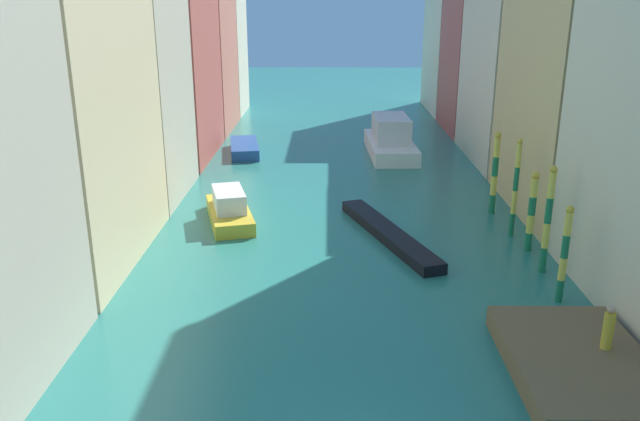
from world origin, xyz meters
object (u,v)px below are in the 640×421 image
object	(u,v)px
mooring_pole_3	(515,188)
motorboat_0	(229,209)
gondola_black	(388,233)
mooring_pole_2	(532,211)
motorboat_1	(244,148)
mooring_pole_1	(548,219)
person_on_dock	(608,329)
mooring_pole_0	(564,253)
waterfront_dock	(579,365)
mooring_pole_4	(495,172)
vaporetto_white	(391,139)

from	to	relation	value
mooring_pole_3	motorboat_0	size ratio (longest dim) A/B	0.84
gondola_black	motorboat_0	distance (m)	8.97
mooring_pole_2	motorboat_1	bearing A→B (deg)	129.15
mooring_pole_3	mooring_pole_1	bearing A→B (deg)	-87.87
person_on_dock	mooring_pole_0	world-z (taller)	mooring_pole_0
gondola_black	person_on_dock	bearing A→B (deg)	-63.15
waterfront_dock	person_on_dock	distance (m)	1.55
gondola_black	mooring_pole_3	bearing A→B (deg)	4.21
mooring_pole_4	vaporetto_white	xyz separation A→B (m)	(-4.54, 14.50, -1.26)
mooring_pole_1	vaporetto_white	bearing A→B (deg)	102.00
gondola_black	motorboat_1	xyz separation A→B (m)	(-9.80, 18.80, 0.15)
mooring_pole_0	gondola_black	world-z (taller)	mooring_pole_0
motorboat_0	person_on_dock	bearing A→B (deg)	-44.99
mooring_pole_3	vaporetto_white	xyz separation A→B (m)	(-4.68, 18.20, -1.45)
waterfront_dock	mooring_pole_3	xyz separation A→B (m)	(1.29, 13.07, 2.23)
waterfront_dock	motorboat_1	size ratio (longest dim) A/B	1.12
waterfront_dock	mooring_pole_3	size ratio (longest dim) A/B	1.34
person_on_dock	mooring_pole_4	size ratio (longest dim) A/B	0.33
vaporetto_white	gondola_black	xyz separation A→B (m)	(-1.79, -18.67, -0.91)
waterfront_dock	mooring_pole_3	world-z (taller)	mooring_pole_3
motorboat_1	person_on_dock	bearing A→B (deg)	-62.74
person_on_dock	mooring_pole_2	bearing A→B (deg)	86.82
mooring_pole_4	mooring_pole_1	bearing A→B (deg)	-87.89
mooring_pole_1	mooring_pole_4	xyz separation A→B (m)	(-0.31, 8.32, -0.11)
gondola_black	waterfront_dock	bearing A→B (deg)	-67.63
mooring_pole_0	motorboat_1	size ratio (longest dim) A/B	0.67
person_on_dock	waterfront_dock	bearing A→B (deg)	-157.59
gondola_black	motorboat_0	xyz separation A→B (m)	(-8.59, 2.57, 0.43)
person_on_dock	mooring_pole_4	bearing A→B (deg)	89.41
mooring_pole_0	mooring_pole_3	distance (m)	7.63
waterfront_dock	mooring_pole_2	world-z (taller)	mooring_pole_2
person_on_dock	mooring_pole_4	distance (m)	16.38
person_on_dock	mooring_pole_3	size ratio (longest dim) A/B	0.30
mooring_pole_2	mooring_pole_4	xyz separation A→B (m)	(-0.42, 5.70, 0.37)
waterfront_dock	mooring_pole_2	distance (m)	11.29
motorboat_1	gondola_black	bearing A→B (deg)	-62.48
motorboat_1	mooring_pole_1	bearing A→B (deg)	-54.39
mooring_pole_1	motorboat_1	bearing A→B (deg)	125.61
waterfront_dock	motorboat_1	bearing A→B (deg)	115.51
waterfront_dock	motorboat_0	size ratio (longest dim) A/B	1.12
vaporetto_white	motorboat_0	xyz separation A→B (m)	(-10.38, -16.10, -0.48)
waterfront_dock	mooring_pole_3	distance (m)	13.32
gondola_black	mooring_pole_2	bearing A→B (deg)	-12.77
mooring_pole_4	motorboat_1	bearing A→B (deg)	137.79
mooring_pole_0	mooring_pole_2	size ratio (longest dim) A/B	1.03
gondola_black	motorboat_0	bearing A→B (deg)	163.36
person_on_dock	gondola_black	distance (m)	13.71
waterfront_dock	mooring_pole_1	xyz separation A→B (m)	(1.46, 8.44, 2.15)
mooring_pole_0	mooring_pole_4	xyz separation A→B (m)	(-0.06, 11.30, 0.32)
mooring_pole_4	gondola_black	bearing A→B (deg)	-146.66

